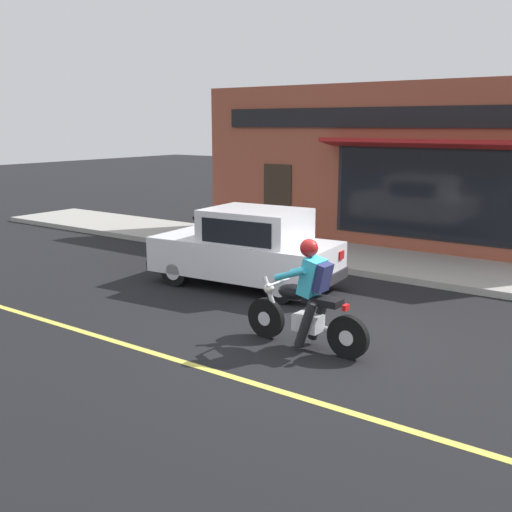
{
  "coord_description": "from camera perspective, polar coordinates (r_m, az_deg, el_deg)",
  "views": [
    {
      "loc": [
        -7.49,
        -4.21,
        3.2
      ],
      "look_at": [
        0.78,
        1.67,
        0.95
      ],
      "focal_mm": 42.0,
      "sensor_mm": 36.0,
      "label": 1
    }
  ],
  "objects": [
    {
      "name": "ground_plane",
      "position": [
        9.17,
        5.76,
        -7.99
      ],
      "size": [
        80.0,
        80.0,
        0.0
      ],
      "primitive_type": "plane",
      "color": "black"
    },
    {
      "name": "sidewalk_curb",
      "position": [
        14.93,
        5.69,
        0.34
      ],
      "size": [
        2.6,
        22.0,
        0.14
      ],
      "primitive_type": "cube",
      "color": "#9E9B93",
      "rests_on": "ground"
    },
    {
      "name": "storefront_building",
      "position": [
        15.58,
        11.73,
        8.22
      ],
      "size": [
        1.25,
        10.49,
        4.2
      ],
      "color": "brown",
      "rests_on": "ground"
    },
    {
      "name": "car_hatchback",
      "position": [
        11.91,
        -0.81,
        0.7
      ],
      "size": [
        1.95,
        3.9,
        1.57
      ],
      "color": "black",
      "rests_on": "ground"
    },
    {
      "name": "fire_hydrant",
      "position": [
        15.33,
        4.21,
        2.59
      ],
      "size": [
        0.36,
        0.24,
        0.88
      ],
      "color": "red",
      "rests_on": "sidewalk_curb"
    },
    {
      "name": "lane_stripe",
      "position": [
        9.72,
        -15.5,
        -7.16
      ],
      "size": [
        0.12,
        19.8,
        0.01
      ],
      "primitive_type": "cube",
      "color": "#D1C64C",
      "rests_on": "ground"
    },
    {
      "name": "motorcycle_with_rider",
      "position": [
        8.65,
        4.87,
        -4.49
      ],
      "size": [
        0.56,
        2.02,
        1.62
      ],
      "color": "black",
      "rests_on": "ground"
    }
  ]
}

